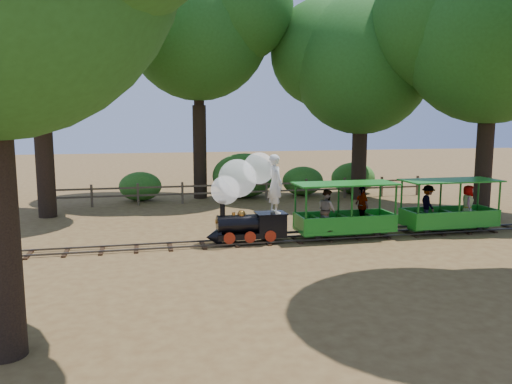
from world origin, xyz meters
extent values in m
plane|color=olive|center=(0.00, 0.00, 0.00)|extent=(90.00, 90.00, 0.00)
cube|color=#3F3D3A|center=(0.00, -0.30, 0.08)|extent=(22.00, 0.05, 0.05)
cube|color=#3F3D3A|center=(0.00, 0.30, 0.08)|extent=(22.00, 0.05, 0.05)
cube|color=#382314|center=(0.00, 0.00, 0.03)|extent=(0.12, 1.00, 0.05)
cube|color=#382314|center=(-5.00, 0.00, 0.03)|extent=(0.12, 1.00, 0.05)
cube|color=#382314|center=(5.00, 0.00, 0.03)|extent=(0.12, 1.00, 0.05)
cube|color=black|center=(-1.50, 0.00, 0.28)|extent=(2.18, 0.69, 0.18)
cylinder|color=black|center=(-1.85, 0.00, 0.64)|extent=(1.38, 0.55, 0.55)
cylinder|color=black|center=(-2.39, 0.00, 1.14)|extent=(0.16, 0.16, 0.44)
sphere|color=#AD6F29|center=(-1.80, 0.00, 0.94)|extent=(0.26, 0.26, 0.26)
cylinder|color=#AD6F29|center=(-2.04, 0.00, 0.96)|extent=(0.10, 0.10, 0.10)
cube|color=black|center=(-0.86, 0.00, 0.64)|extent=(0.89, 0.69, 0.54)
cube|color=black|center=(-0.86, 0.00, 0.93)|extent=(0.94, 0.75, 0.04)
cone|color=black|center=(-2.69, 0.00, 0.26)|extent=(0.45, 0.63, 0.63)
cylinder|color=#AD6F29|center=(-2.57, 0.00, 0.74)|extent=(0.10, 0.14, 0.14)
cylinder|color=#9C210E|center=(-2.24, -0.36, 0.28)|extent=(0.36, 0.06, 0.36)
cylinder|color=#9C210E|center=(-2.24, 0.36, 0.28)|extent=(0.36, 0.06, 0.36)
cylinder|color=#9C210E|center=(-1.60, -0.36, 0.28)|extent=(0.36, 0.06, 0.36)
cylinder|color=#9C210E|center=(-1.60, 0.36, 0.28)|extent=(0.36, 0.06, 0.36)
cylinder|color=#9C210E|center=(-0.96, -0.36, 0.28)|extent=(0.36, 0.06, 0.36)
cylinder|color=#9C210E|center=(-0.96, 0.36, 0.28)|extent=(0.36, 0.06, 0.36)
sphere|color=white|center=(-2.29, 0.05, 1.70)|extent=(0.89, 0.89, 0.89)
sphere|color=white|center=(-1.90, 0.10, 2.05)|extent=(1.19, 1.19, 1.19)
sphere|color=white|center=(-1.20, 0.15, 2.35)|extent=(0.99, 0.99, 0.99)
imported|color=silver|center=(-0.76, -0.14, 1.87)|extent=(0.60, 0.76, 1.84)
cube|color=#1B7F1E|center=(1.63, 0.00, 0.31)|extent=(3.17, 1.21, 0.09)
cube|color=#145815|center=(1.63, 0.00, 0.19)|extent=(2.85, 0.47, 0.13)
cube|color=#1B7F1E|center=(1.63, -0.57, 0.59)|extent=(3.17, 0.06, 0.47)
cube|color=#1B7F1E|center=(1.63, 0.57, 0.59)|extent=(3.17, 0.06, 0.47)
cube|color=#1B7F1E|center=(1.63, 0.00, 1.80)|extent=(3.31, 1.35, 0.05)
cylinder|color=#145815|center=(0.12, -0.55, 1.05)|extent=(0.07, 0.07, 1.49)
cylinder|color=#145815|center=(0.12, 0.55, 1.05)|extent=(0.07, 0.07, 1.49)
cylinder|color=#145815|center=(3.14, -0.55, 1.05)|extent=(0.07, 0.07, 1.49)
cylinder|color=#145815|center=(3.14, 0.55, 1.05)|extent=(0.07, 0.07, 1.49)
cube|color=#145815|center=(0.68, 0.00, 0.54)|extent=(0.11, 1.03, 0.37)
cube|color=#145815|center=(1.63, 0.00, 0.54)|extent=(0.11, 1.03, 0.37)
cube|color=#145815|center=(2.59, 0.00, 0.54)|extent=(0.11, 1.03, 0.37)
cylinder|color=black|center=(0.62, -0.32, 0.23)|extent=(0.26, 0.06, 0.26)
cylinder|color=black|center=(0.62, 0.32, 0.23)|extent=(0.26, 0.06, 0.26)
cylinder|color=black|center=(2.65, -0.32, 0.23)|extent=(0.26, 0.06, 0.26)
cylinder|color=black|center=(2.65, 0.32, 0.23)|extent=(0.26, 0.06, 0.26)
imported|color=gray|center=(0.89, -0.31, 1.01)|extent=(0.66, 0.75, 1.33)
imported|color=gray|center=(2.37, 0.32, 1.00)|extent=(0.38, 0.78, 1.30)
cube|color=#1B7F1E|center=(5.47, 0.00, 0.31)|extent=(3.17, 1.21, 0.09)
cube|color=#145815|center=(5.47, 0.00, 0.19)|extent=(2.85, 0.47, 0.13)
cube|color=#1B7F1E|center=(5.47, -0.57, 0.59)|extent=(3.17, 0.06, 0.47)
cube|color=#1B7F1E|center=(5.47, 0.57, 0.59)|extent=(3.17, 0.06, 0.47)
cube|color=#1B7F1E|center=(5.47, 0.00, 1.80)|extent=(3.31, 1.35, 0.05)
cylinder|color=#145815|center=(3.95, -0.55, 1.05)|extent=(0.07, 0.07, 1.49)
cylinder|color=#145815|center=(3.95, 0.55, 1.05)|extent=(0.07, 0.07, 1.49)
cylinder|color=#145815|center=(6.98, -0.55, 1.05)|extent=(0.07, 0.07, 1.49)
cylinder|color=#145815|center=(6.98, 0.55, 1.05)|extent=(0.07, 0.07, 1.49)
cube|color=#145815|center=(4.51, 0.00, 0.54)|extent=(0.11, 1.03, 0.37)
cube|color=#145815|center=(5.47, 0.00, 0.54)|extent=(0.11, 1.03, 0.37)
cube|color=#145815|center=(6.42, 0.00, 0.54)|extent=(0.11, 1.03, 0.37)
cylinder|color=black|center=(4.45, -0.32, 0.23)|extent=(0.26, 0.06, 0.26)
cylinder|color=black|center=(4.45, 0.32, 0.23)|extent=(0.26, 0.06, 0.26)
cylinder|color=black|center=(6.48, -0.32, 0.23)|extent=(0.26, 0.06, 0.26)
cylinder|color=black|center=(6.48, 0.32, 0.23)|extent=(0.26, 0.06, 0.26)
imported|color=gray|center=(4.86, 0.35, 0.98)|extent=(0.60, 0.88, 1.26)
imported|color=gray|center=(6.04, -0.18, 1.00)|extent=(0.67, 0.75, 1.29)
cylinder|color=#2D2116|center=(-8.50, 6.00, 1.92)|extent=(0.70, 0.70, 3.83)
cylinder|color=#2D2116|center=(-8.50, 6.00, 4.93)|extent=(0.52, 0.53, 2.19)
sphere|color=#22541A|center=(-8.50, 6.00, 6.99)|extent=(6.48, 6.48, 6.48)
sphere|color=#22541A|center=(-6.88, 5.03, 7.80)|extent=(4.86, 4.86, 4.86)
sphere|color=#22541A|center=(-9.96, 7.13, 7.64)|extent=(5.18, 5.18, 5.18)
cylinder|color=#2D2116|center=(-2.00, 9.50, 2.27)|extent=(0.66, 0.66, 4.54)
cylinder|color=#2D2116|center=(-2.00, 9.50, 5.84)|extent=(0.50, 0.50, 2.60)
sphere|color=#22541A|center=(-2.00, 9.50, 8.17)|extent=(6.86, 6.86, 6.86)
sphere|color=#22541A|center=(-0.29, 8.47, 9.02)|extent=(5.14, 5.14, 5.14)
sphere|color=#22541A|center=(-3.54, 10.70, 8.85)|extent=(5.49, 5.49, 5.49)
cylinder|color=#2D2116|center=(5.50, 7.50, 1.73)|extent=(0.72, 0.72, 3.45)
cylinder|color=#2D2116|center=(5.50, 7.50, 4.44)|extent=(0.54, 0.54, 1.97)
sphere|color=#22541A|center=(5.50, 7.50, 6.41)|extent=(6.52, 6.52, 6.52)
sphere|color=#22541A|center=(7.13, 6.52, 7.22)|extent=(4.89, 4.89, 4.89)
sphere|color=#22541A|center=(4.03, 8.64, 7.06)|extent=(5.21, 5.21, 5.21)
cylinder|color=#2D2116|center=(9.00, 3.00, 1.95)|extent=(0.68, 0.68, 3.90)
cylinder|color=#2D2116|center=(9.00, 3.00, 5.02)|extent=(0.51, 0.51, 2.23)
sphere|color=#22541A|center=(9.00, 3.00, 7.19)|extent=(7.06, 7.06, 7.06)
sphere|color=#22541A|center=(7.41, 4.24, 7.90)|extent=(5.65, 5.65, 5.65)
cylinder|color=#2D2116|center=(-7.00, -6.50, 1.79)|extent=(0.64, 0.64, 3.59)
cube|color=brown|center=(-9.00, 8.00, 0.50)|extent=(0.10, 0.10, 1.00)
cube|color=brown|center=(-7.00, 8.00, 0.50)|extent=(0.10, 0.10, 1.00)
cube|color=brown|center=(-5.00, 8.00, 0.50)|extent=(0.10, 0.10, 1.00)
cube|color=brown|center=(-3.00, 8.00, 0.50)|extent=(0.10, 0.10, 1.00)
cube|color=brown|center=(-1.00, 8.00, 0.50)|extent=(0.10, 0.10, 1.00)
cube|color=brown|center=(1.00, 8.00, 0.50)|extent=(0.10, 0.10, 1.00)
cube|color=brown|center=(3.00, 8.00, 0.50)|extent=(0.10, 0.10, 1.00)
cube|color=brown|center=(5.00, 8.00, 0.50)|extent=(0.10, 0.10, 1.00)
cube|color=brown|center=(7.00, 8.00, 0.50)|extent=(0.10, 0.10, 1.00)
cube|color=brown|center=(9.00, 8.00, 0.50)|extent=(0.10, 0.10, 1.00)
cube|color=brown|center=(0.00, 8.00, 0.80)|extent=(18.00, 0.06, 0.08)
cube|color=brown|center=(0.00, 8.00, 0.45)|extent=(18.00, 0.06, 0.08)
ellipsoid|color=#2D6B1E|center=(-4.89, 9.30, 0.69)|extent=(2.00, 1.54, 1.39)
ellipsoid|color=#2D6B1E|center=(0.16, 9.30, 1.10)|extent=(3.17, 2.44, 2.19)
ellipsoid|color=#2D6B1E|center=(3.24, 9.30, 0.74)|extent=(2.13, 1.64, 1.47)
ellipsoid|color=#2D6B1E|center=(6.02, 9.30, 0.81)|extent=(2.35, 1.81, 1.63)
camera|label=1|loc=(-4.72, -14.93, 3.84)|focal=35.00mm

